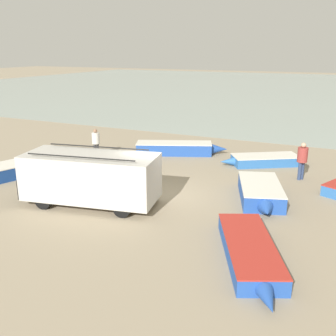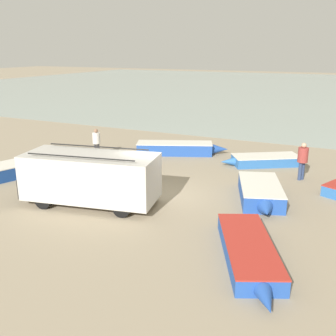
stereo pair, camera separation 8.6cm
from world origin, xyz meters
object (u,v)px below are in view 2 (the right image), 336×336
at_px(fishing_rowboat_2, 261,193).
at_px(fishing_rowboat_4, 21,168).
at_px(parked_van, 90,177).
at_px(fishing_rowboat_0, 264,160).
at_px(fishing_rowboat_1, 178,148).
at_px(fisherman_1, 96,140).
at_px(fisherman_0, 303,158).
at_px(fishing_rowboat_3, 249,252).

relative_size(fishing_rowboat_2, fishing_rowboat_4, 1.05).
bearing_deg(parked_van, fishing_rowboat_0, -131.39).
bearing_deg(fishing_rowboat_1, fishing_rowboat_2, -63.98).
distance_m(parked_van, fishing_rowboat_1, 8.69).
bearing_deg(fishing_rowboat_0, parked_van, 27.38).
xyz_separation_m(fishing_rowboat_1, fisherman_1, (-3.95, -2.64, 0.64)).
bearing_deg(fisherman_1, fishing_rowboat_1, -95.65).
xyz_separation_m(fishing_rowboat_4, fisherman_0, (12.66, 5.09, 0.75)).
xyz_separation_m(parked_van, fishing_rowboat_2, (6.04, 3.30, -0.81)).
height_order(parked_van, fisherman_1, parked_van).
height_order(fishing_rowboat_1, fishing_rowboat_4, fishing_rowboat_1).
xyz_separation_m(fishing_rowboat_2, fishing_rowboat_3, (0.79, -4.93, -0.08)).
xyz_separation_m(fishing_rowboat_2, fisherman_0, (1.13, 3.51, 0.74)).
xyz_separation_m(fisherman_0, fisherman_1, (-11.18, -0.79, -0.10)).
bearing_deg(fishing_rowboat_3, fishing_rowboat_4, -129.82).
height_order(fishing_rowboat_2, fishing_rowboat_4, fishing_rowboat_2).
bearing_deg(fishing_rowboat_4, fisherman_1, -0.61).
bearing_deg(fishing_rowboat_2, fishing_rowboat_3, -9.89).
bearing_deg(fisherman_0, fishing_rowboat_3, -59.08).
height_order(fishing_rowboat_2, fisherman_1, fisherman_1).
distance_m(parked_van, fishing_rowboat_2, 6.93).
relative_size(fishing_rowboat_0, fishing_rowboat_4, 1.04).
bearing_deg(fisherman_0, fishing_rowboat_1, -161.20).
height_order(parked_van, fishing_rowboat_3, parked_van).
distance_m(fishing_rowboat_2, fisherman_0, 3.76).
xyz_separation_m(fishing_rowboat_1, fishing_rowboat_3, (6.89, -10.29, -0.08)).
xyz_separation_m(fishing_rowboat_0, fishing_rowboat_2, (1.03, -5.26, 0.08)).
height_order(fishing_rowboat_3, fisherman_1, fisherman_1).
bearing_deg(fishing_rowboat_4, fishing_rowboat_3, -86.72).
bearing_deg(fisherman_1, parked_van, 174.25).
height_order(fishing_rowboat_1, fishing_rowboat_3, fishing_rowboat_1).
height_order(fisherman_0, fisherman_1, fisherman_0).
relative_size(fishing_rowboat_1, fisherman_0, 2.94).
relative_size(fishing_rowboat_0, fisherman_1, 2.49).
bearing_deg(fisherman_0, parked_van, -103.30).
xyz_separation_m(fishing_rowboat_0, fishing_rowboat_3, (1.82, -10.19, 0.00)).
bearing_deg(fishing_rowboat_2, parked_van, -80.42).
distance_m(fishing_rowboat_3, fisherman_1, 13.29).
bearing_deg(fishing_rowboat_3, fisherman_1, -149.80).
height_order(fishing_rowboat_2, fishing_rowboat_3, fishing_rowboat_2).
xyz_separation_m(fishing_rowboat_3, fisherman_0, (0.33, 8.44, 0.82)).
xyz_separation_m(fishing_rowboat_2, fishing_rowboat_4, (-11.54, -1.58, -0.01)).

